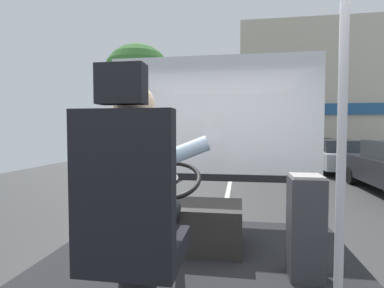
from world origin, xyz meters
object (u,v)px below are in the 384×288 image
object	(u,v)px
driver_seat	(131,227)
steering_console	(181,223)
handrail_pole	(341,155)
bus_driver	(138,180)
fare_box	(306,226)
parked_car_white	(293,144)
parked_car_charcoal	(310,148)
parked_car_silver	(335,155)

from	to	relation	value
driver_seat	steering_console	world-z (taller)	driver_seat
driver_seat	handrail_pole	bearing A→B (deg)	8.80
driver_seat	handrail_pole	distance (m)	1.09
bus_driver	fare_box	world-z (taller)	bus_driver
bus_driver	steering_console	distance (m)	1.32
driver_seat	fare_box	bearing A→B (deg)	40.79
steering_console	parked_car_white	size ratio (longest dim) A/B	0.25
handrail_pole	parked_car_charcoal	bearing A→B (deg)	78.08
parked_car_charcoal	parked_car_white	xyz separation A→B (m)	(-0.20, 4.76, -0.01)
steering_console	parked_car_charcoal	distance (m)	16.31
steering_console	bus_driver	bearing A→B (deg)	-90.00
steering_console	parked_car_silver	bearing A→B (deg)	67.41
steering_console	handrail_pole	distance (m)	1.69
bus_driver	parked_car_charcoal	bearing A→B (deg)	74.85
bus_driver	handrail_pole	bearing A→B (deg)	2.97
parked_car_silver	parked_car_charcoal	distance (m)	5.00
fare_box	parked_car_charcoal	world-z (taller)	fare_box
handrail_pole	parked_car_charcoal	size ratio (longest dim) A/B	0.49
parked_car_charcoal	handrail_pole	bearing A→B (deg)	-101.92
steering_console	fare_box	size ratio (longest dim) A/B	1.46
bus_driver	parked_car_white	xyz separation A→B (m)	(4.36, 21.59, -0.83)
fare_box	parked_car_white	size ratio (longest dim) A/B	0.17
bus_driver	handrail_pole	size ratio (longest dim) A/B	0.42
steering_console	parked_car_silver	size ratio (longest dim) A/B	0.25
handrail_pole	parked_car_white	size ratio (longest dim) A/B	0.43
bus_driver	parked_car_white	bearing A→B (deg)	78.58
parked_car_silver	driver_seat	bearing A→B (deg)	-110.37
fare_box	parked_car_silver	size ratio (longest dim) A/B	0.17
handrail_pole	parked_car_silver	bearing A→B (deg)	73.82
fare_box	parked_car_charcoal	distance (m)	16.47
driver_seat	bus_driver	bearing A→B (deg)	90.00
driver_seat	parked_car_charcoal	world-z (taller)	driver_seat
driver_seat	parked_car_white	world-z (taller)	driver_seat
driver_seat	parked_car_white	distance (m)	22.14
parked_car_silver	parked_car_white	world-z (taller)	parked_car_silver
parked_car_silver	parked_car_charcoal	xyz separation A→B (m)	(0.12, 5.00, -0.03)
handrail_pole	fare_box	world-z (taller)	handrail_pole
parked_car_white	fare_box	bearing A→B (deg)	-99.15
parked_car_silver	fare_box	bearing A→B (deg)	-107.21
driver_seat	bus_driver	distance (m)	0.24
steering_console	parked_car_charcoal	size ratio (longest dim) A/B	0.28
handrail_pole	parked_car_white	world-z (taller)	handrail_pole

